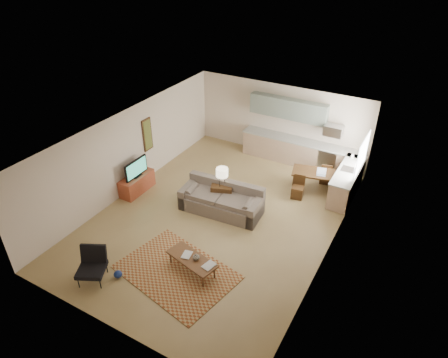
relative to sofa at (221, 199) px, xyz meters
The scene contains 25 objects.
room 0.95m from the sofa, 73.82° to the right, with size 9.00×9.00×9.00m.
kitchen_counter_back 4.03m from the sofa, 75.97° to the left, with size 4.26×0.64×0.92m, color tan, non-canonical shape.
kitchen_counter_right 4.06m from the sofa, 42.26° to the left, with size 0.64×2.26×0.92m, color tan, non-canonical shape.
kitchen_range 4.43m from the sofa, 62.03° to the left, with size 0.62×0.62×0.90m, color #A5A8AD.
kitchen_microwave 4.58m from the sofa, 62.15° to the left, with size 0.62×0.40×0.35m, color #A5A8AD.
upper_cabinets 4.35m from the sofa, 84.69° to the left, with size 2.80×0.34×0.70m, color gray.
window_right 4.43m from the sofa, 39.57° to the left, with size 0.02×1.40×1.05m, color white.
wall_art_left 3.38m from the sofa, 168.58° to the left, with size 0.06×0.42×1.10m, color olive, non-canonical shape.
triptych 4.40m from the sofa, 90.31° to the left, with size 1.70×0.04×0.50m, color beige, non-canonical shape.
rug 2.81m from the sofa, 83.90° to the right, with size 2.81×1.95×0.02m, color brown.
sofa is the anchor object (origin of this frame).
coffee_table 2.59m from the sofa, 76.54° to the right, with size 1.35×0.53×0.41m, color #523018, non-canonical shape.
book_a 2.52m from the sofa, 82.50° to the right, with size 0.28×0.34×0.03m, color #960A07.
book_b 2.69m from the sofa, 68.38° to the right, with size 0.30×0.37×0.02m, color navy.
vase 2.59m from the sofa, 73.89° to the right, with size 0.18×0.18×0.18m, color black.
armchair 4.17m from the sofa, 108.38° to the right, with size 0.73×0.73×0.84m, color black, non-canonical shape.
tv_credenza 2.94m from the sofa, behind, with size 0.49×1.26×0.58m, color #933A23, non-canonical shape.
tv 2.92m from the sofa, behind, with size 0.10×0.97×0.58m, color black, non-canonical shape.
console_table 0.30m from the sofa, 114.36° to the left, with size 0.64×0.43×0.74m, color #382210, non-canonical shape.
table_lamp 0.67m from the sofa, 114.36° to the left, with size 0.36×0.36×0.60m, color beige, non-canonical shape.
dining_table 3.18m from the sofa, 51.29° to the left, with size 1.33×0.76×0.67m, color #382210, non-canonical shape.
dining_chair_near 2.52m from the sofa, 46.52° to the left, with size 0.36×0.38×0.75m, color #382210, non-canonical shape.
dining_chair_far 3.86m from the sofa, 54.41° to the left, with size 0.36×0.38×0.76m, color #382210, non-canonical shape.
laptop 3.31m from the sofa, 46.70° to the left, with size 0.28×0.21×0.21m, color #A5A8AD, non-canonical shape.
soap_bottle 4.61m from the sofa, 50.55° to the left, with size 0.10×0.10×0.19m, color beige.
Camera 1 is at (4.77, -8.17, 7.23)m, focal length 32.00 mm.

